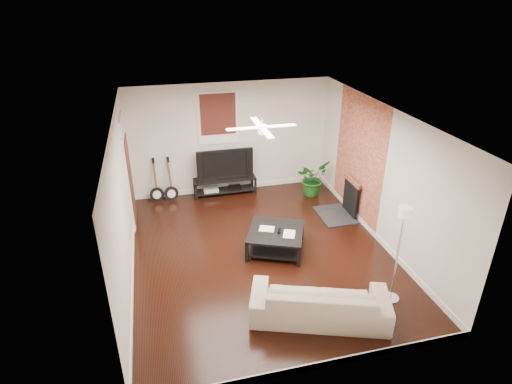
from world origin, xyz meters
TOP-DOWN VIEW (x-y plane):
  - room at (0.00, 0.00)m, footprint 5.01×6.01m
  - brick_accent at (2.49, 1.00)m, footprint 0.02×2.20m
  - fireplace at (2.20, 1.00)m, footprint 0.80×1.10m
  - window_back at (-0.30, 2.97)m, footprint 1.00×0.06m
  - door_left at (-2.46, 1.90)m, footprint 0.08×1.00m
  - tv_stand at (-0.22, 2.78)m, footprint 1.57×0.42m
  - tv at (-0.22, 2.80)m, footprint 1.41×0.18m
  - coffee_table at (0.31, 0.01)m, footprint 1.40×1.40m
  - sofa at (0.44, -2.01)m, footprint 2.34×1.53m
  - floor_lamp at (1.79, -1.91)m, footprint 0.37×0.37m
  - potted_plant at (1.93, 2.23)m, footprint 1.06×1.04m
  - guitar_left at (-1.93, 2.75)m, footprint 0.36×0.27m
  - guitar_right at (-1.58, 2.72)m, footprint 0.38×0.30m
  - ceiling_fan at (0.00, 0.00)m, footprint 1.24×1.24m

SIDE VIEW (x-z plane):
  - tv_stand at x=-0.22m, z-range 0.00..0.44m
  - coffee_table at x=0.31m, z-range 0.00..0.45m
  - sofa at x=0.44m, z-range 0.00..0.64m
  - potted_plant at x=1.93m, z-range 0.00..0.89m
  - fireplace at x=2.20m, z-range 0.00..0.92m
  - guitar_left at x=-1.93m, z-range 0.00..1.12m
  - guitar_right at x=-1.58m, z-range 0.00..1.12m
  - tv at x=-0.22m, z-range 0.44..1.25m
  - floor_lamp at x=1.79m, z-range 0.00..1.78m
  - door_left at x=-2.46m, z-range 0.00..2.50m
  - room at x=0.00m, z-range 0.00..2.80m
  - brick_accent at x=2.49m, z-range 0.00..2.80m
  - window_back at x=-0.30m, z-range 1.30..2.60m
  - ceiling_fan at x=0.00m, z-range 2.44..2.76m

